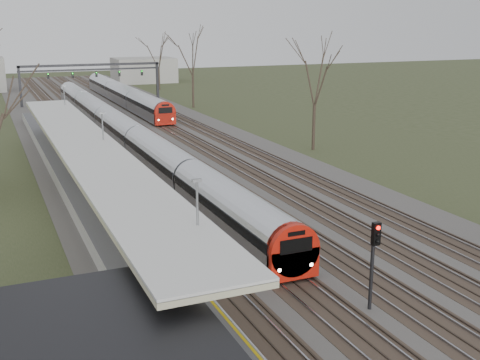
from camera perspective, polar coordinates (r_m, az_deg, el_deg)
The scene contains 9 objects.
track_bed at distance 66.06m, azimuth -9.26°, elevation 4.03°, with size 24.00×160.00×0.22m.
platform at distance 47.44m, azimuth -14.97°, elevation 0.04°, with size 3.50×69.00×1.00m, color #9E9B93.
canopy at distance 42.32m, azimuth -14.35°, elevation 3.10°, with size 4.10×50.00×3.11m.
signal_gantry at distance 94.62m, azimuth -13.93°, elevation 9.95°, with size 21.00×0.59×6.08m.
tree_east_far at distance 58.20m, azimuth 7.16°, elevation 9.86°, with size 5.00×5.00×10.30m.
train_near at distance 62.79m, azimuth -11.20°, elevation 4.70°, with size 2.62×75.21×3.05m.
train_far at distance 93.50m, azimuth -10.99°, elevation 7.95°, with size 2.62×45.21×3.05m.
passenger at distance 27.25m, azimuth -8.45°, elevation -7.78°, with size 0.56×0.37×1.54m, color #2E455B.
signal_post at distance 26.12m, azimuth 12.57°, elevation -6.75°, with size 0.35×0.45×4.10m.
Camera 1 is at (-15.30, -8.06, 12.15)m, focal length 45.00 mm.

